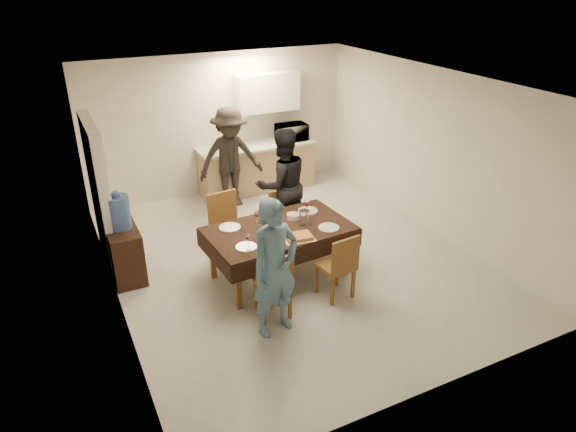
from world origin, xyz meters
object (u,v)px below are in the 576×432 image
Objects in this scene: person_far at (282,185)px; console at (125,252)px; person_near at (275,268)px; wine_bottle at (274,218)px; water_jug at (118,213)px; microwave at (292,132)px; water_pitcher at (304,218)px; savoury_tart at (299,237)px; dining_table at (279,230)px; person_kitchen at (230,158)px.

console is at bearing 3.00° from person_far.
console is at bearing 113.11° from person_near.
water_jug is at bearing 154.59° from wine_bottle.
microwave is at bearing 29.85° from console.
savoury_tart is at bearing -127.15° from water_pitcher.
water_jug is 2.21× the size of water_pitcher.
water_jug is 0.27× the size of person_near.
wine_bottle is 1.17m from person_far.
console is 0.61m from water_jug.
dining_table is 2.59m from person_kitchen.
water_jug is 0.26× the size of person_far.
savoury_tart is (0.15, -0.43, -0.12)m from wine_bottle.
console is 2.46m from person_near.
person_near is (-0.65, -0.67, 0.07)m from savoury_tart.
person_near is (-0.50, -1.10, -0.05)m from wine_bottle.
console is 1.43× the size of microwave.
person_kitchen is (0.16, 2.95, 0.13)m from savoury_tart.
water_pitcher is 0.42m from savoury_tart.
person_far is at bearing 79.70° from water_pitcher.
person_far is (0.45, 1.43, 0.12)m from savoury_tart.
wine_bottle reaches higher than dining_table.
person_far reaches higher than wine_bottle.
person_near is 2.37m from person_far.
water_jug reaches higher than dining_table.
water_jug is 2.73m from person_kitchen.
person_kitchen reaches higher than savoury_tart.
savoury_tart is 3.76m from microwave.
console is at bearing 146.89° from savoury_tart.
dining_table is at bearing -26.04° from console.
console is 3.90× the size of water_pitcher.
dining_table is 1.18× the size of person_near.
water_pitcher reaches higher than console.
savoury_tart is (0.10, -0.38, 0.06)m from dining_table.
console is (-1.92, 0.94, -0.34)m from dining_table.
person_far is at bearing 2.54° from console.
person_near is 0.95× the size of person_far.
savoury_tart is 0.23× the size of person_near.
water_pitcher is 0.12× the size of person_far.
savoury_tart is 0.94m from person_near.
water_pitcher is at bearing 66.32° from microwave.
wine_bottle is at bearing 109.23° from savoury_tart.
console is at bearing -143.35° from person_kitchen.
dining_table is at bearing 62.81° from person_far.
person_kitchen is at bearing 65.83° from person_near.
savoury_tart is at bearing -33.11° from water_jug.
microwave is at bearing 49.59° from person_near.
dining_table is at bearing -26.04° from water_jug.
dining_table is 1.10× the size of person_kitchen.
person_far is at bearing 58.71° from dining_table.
person_near reaches higher than water_pitcher.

